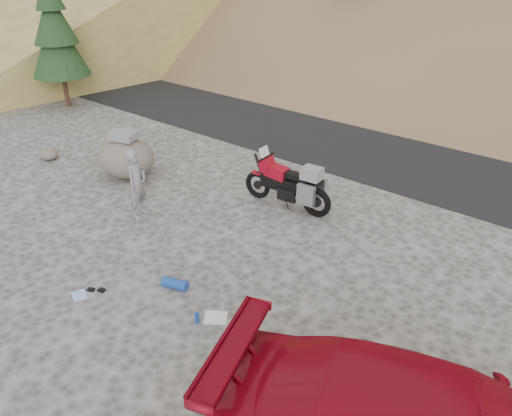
{
  "coord_description": "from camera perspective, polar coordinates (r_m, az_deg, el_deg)",
  "views": [
    {
      "loc": [
        7.33,
        -6.0,
        5.96
      ],
      "look_at": [
        1.55,
        1.11,
        1.0
      ],
      "focal_mm": 35.0,
      "sensor_mm": 36.0,
      "label": 1
    }
  ],
  "objects": [
    {
      "name": "ground",
      "position": [
        11.19,
        -9.82,
        -4.23
      ],
      "size": [
        140.0,
        140.0,
        0.0
      ],
      "primitive_type": "plane",
      "color": "#464340",
      "rests_on": "ground"
    },
    {
      "name": "road",
      "position": [
        17.73,
        12.43,
        8.09
      ],
      "size": [
        120.0,
        7.0,
        0.05
      ],
      "primitive_type": "cube",
      "color": "black",
      "rests_on": "ground"
    },
    {
      "name": "conifer_verge",
      "position": [
        21.35,
        -22.0,
        18.23
      ],
      "size": [
        2.2,
        2.2,
        5.04
      ],
      "color": "#361E13",
      "rests_on": "ground"
    },
    {
      "name": "motorcycle",
      "position": [
        12.29,
        3.98,
        2.63
      ],
      "size": [
        2.47,
        0.82,
        1.47
      ],
      "rotation": [
        0.0,
        0.0,
        0.08
      ],
      "color": "black",
      "rests_on": "ground"
    },
    {
      "name": "man",
      "position": [
        12.52,
        -13.02,
        -0.82
      ],
      "size": [
        0.59,
        0.72,
        1.7
      ],
      "primitive_type": "imported",
      "rotation": [
        0.0,
        0.0,
        1.91
      ],
      "color": "gray",
      "rests_on": "ground"
    },
    {
      "name": "boulder",
      "position": [
        14.51,
        -14.64,
        5.64
      ],
      "size": [
        1.88,
        1.66,
        1.29
      ],
      "rotation": [
        0.0,
        0.0,
        0.14
      ],
      "color": "#555049",
      "rests_on": "ground"
    },
    {
      "name": "small_rock",
      "position": [
        16.55,
        -22.64,
        5.72
      ],
      "size": [
        0.76,
        0.72,
        0.36
      ],
      "rotation": [
        0.0,
        0.0,
        -0.4
      ],
      "color": "#555049",
      "rests_on": "ground"
    },
    {
      "name": "gear_white_cloth",
      "position": [
        9.13,
        -4.64,
        -12.38
      ],
      "size": [
        0.54,
        0.53,
        0.01
      ],
      "primitive_type": "cube",
      "rotation": [
        0.0,
        0.0,
        0.62
      ],
      "color": "white",
      "rests_on": "ground"
    },
    {
      "name": "gear_blue_mat",
      "position": [
        9.84,
        -9.25,
        -8.54
      ],
      "size": [
        0.55,
        0.35,
        0.2
      ],
      "primitive_type": "cylinder",
      "rotation": [
        0.0,
        1.57,
        0.32
      ],
      "color": "#194198",
      "rests_on": "ground"
    },
    {
      "name": "gear_bottle",
      "position": [
        9.01,
        -6.76,
        -12.33
      ],
      "size": [
        0.09,
        0.09,
        0.22
      ],
      "primitive_type": "cylinder",
      "rotation": [
        0.0,
        0.0,
        -0.18
      ],
      "color": "#194198",
      "rests_on": "ground"
    },
    {
      "name": "gear_glove_a",
      "position": [
        10.22,
        -18.34,
        -8.84
      ],
      "size": [
        0.16,
        0.14,
        0.04
      ],
      "primitive_type": "cube",
      "rotation": [
        0.0,
        0.0,
        0.4
      ],
      "color": "black",
      "rests_on": "ground"
    },
    {
      "name": "gear_glove_b",
      "position": [
        10.14,
        -17.24,
        -8.94
      ],
      "size": [
        0.15,
        0.12,
        0.04
      ],
      "primitive_type": "cube",
      "rotation": [
        0.0,
        0.0,
        0.22
      ],
      "color": "black",
      "rests_on": "ground"
    },
    {
      "name": "gear_blue_cloth",
      "position": [
        10.16,
        -19.53,
        -9.4
      ],
      "size": [
        0.41,
        0.36,
        0.01
      ],
      "primitive_type": "cube",
      "rotation": [
        0.0,
        0.0,
        -0.39
      ],
      "color": "#99B4EC",
      "rests_on": "ground"
    }
  ]
}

